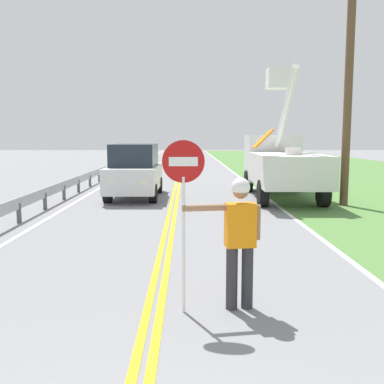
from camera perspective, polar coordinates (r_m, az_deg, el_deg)
centerline_yellow_left at (r=21.81m, az=-2.12°, el=0.83°), size 0.11×110.00×0.01m
centerline_yellow_right at (r=21.80m, az=-1.65°, el=0.83°), size 0.11×110.00×0.01m
edge_line_right at (r=22.03m, az=7.52°, el=0.83°), size 0.12×110.00×0.01m
edge_line_left at (r=22.18m, az=-11.23°, el=0.80°), size 0.12×110.00×0.01m
flagger_worker at (r=6.13m, az=6.08°, el=-5.45°), size 1.08×0.31×1.83m
stop_sign_paddle at (r=5.86m, az=-1.11°, el=0.59°), size 0.56×0.04×2.33m
utility_bucket_truck at (r=17.97m, az=11.18°, el=3.84°), size 2.80×6.86×5.11m
oncoming_suv_nearest at (r=17.58m, az=-7.31°, el=2.73°), size 1.95×4.62×2.10m
utility_pole_near at (r=16.36m, az=19.44°, el=13.99°), size 1.80×0.28×8.55m
guardrail_left_shoulder at (r=18.63m, az=-15.16°, el=1.11°), size 0.10×32.00×0.71m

